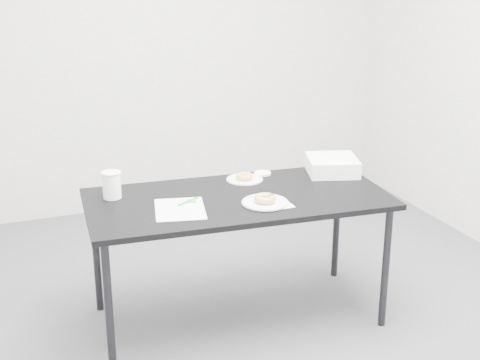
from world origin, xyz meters
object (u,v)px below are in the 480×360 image
object	(u,v)px
table	(238,206)
scorecard	(180,209)
plate_far	(245,179)
coffee_cup	(112,185)
donut_far	(245,176)
bakery_box	(332,165)
donut_near	(265,198)
pen	(188,201)
plate_near	(265,203)

from	to	relation	value
table	scorecard	distance (m)	0.35
plate_far	coffee_cup	xyz separation A→B (m)	(-0.76, -0.01, 0.07)
scorecard	donut_far	distance (m)	0.56
donut_far	bakery_box	bearing A→B (deg)	-7.38
plate_far	donut_far	bearing A→B (deg)	0.00
scorecard	donut_near	xyz separation A→B (m)	(0.43, -0.09, 0.03)
scorecard	plate_far	bearing A→B (deg)	45.67
donut_near	donut_far	distance (m)	0.39
donut_near	donut_far	bearing A→B (deg)	83.77
pen	bakery_box	size ratio (longest dim) A/B	0.52
plate_near	plate_far	xyz separation A→B (m)	(0.04, 0.39, -0.00)
plate_far	bakery_box	distance (m)	0.53
bakery_box	donut_far	bearing A→B (deg)	-169.82
plate_far	coffee_cup	bearing A→B (deg)	-178.95
scorecard	donut_far	size ratio (longest dim) A/B	3.23
scorecard	bakery_box	world-z (taller)	bakery_box
coffee_cup	scorecard	bearing A→B (deg)	-45.63
plate_near	bakery_box	size ratio (longest dim) A/B	0.86
table	coffee_cup	bearing A→B (deg)	164.85
plate_near	coffee_cup	size ratio (longest dim) A/B	1.67
table	plate_near	size ratio (longest dim) A/B	6.80
plate_far	donut_far	world-z (taller)	donut_far
plate_near	donut_near	bearing A→B (deg)	0.00
scorecard	pen	size ratio (longest dim) A/B	2.15
scorecard	pen	xyz separation A→B (m)	(0.07, 0.07, 0.01)
table	bakery_box	distance (m)	0.69
scorecard	plate_far	size ratio (longest dim) A/B	1.52
coffee_cup	donut_near	bearing A→B (deg)	-27.71
donut_near	coffee_cup	distance (m)	0.81
bakery_box	plate_far	bearing A→B (deg)	-169.82
coffee_cup	bakery_box	distance (m)	1.28
table	plate_far	size ratio (longest dim) A/B	7.94
donut_near	donut_far	world-z (taller)	donut_near
plate_far	bakery_box	bearing A→B (deg)	-7.38
plate_far	donut_far	distance (m)	0.02
table	donut_near	distance (m)	0.20
pen	plate_far	xyz separation A→B (m)	(0.41, 0.23, -0.00)
bakery_box	coffee_cup	bearing A→B (deg)	-164.86
bakery_box	scorecard	bearing A→B (deg)	-149.14
pen	coffee_cup	xyz separation A→B (m)	(-0.35, 0.21, 0.06)
plate_near	table	bearing A→B (deg)	121.26
scorecard	bakery_box	xyz separation A→B (m)	(1.00, 0.24, 0.05)
donut_near	donut_far	xyz separation A→B (m)	(0.04, 0.39, -0.01)
coffee_cup	plate_far	bearing A→B (deg)	1.05
pen	coffee_cup	size ratio (longest dim) A/B	1.01
table	bakery_box	size ratio (longest dim) A/B	5.82
scorecard	pen	distance (m)	0.10
plate_near	plate_far	world-z (taller)	plate_near
coffee_cup	bakery_box	size ratio (longest dim) A/B	0.51
table	donut_far	distance (m)	0.28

